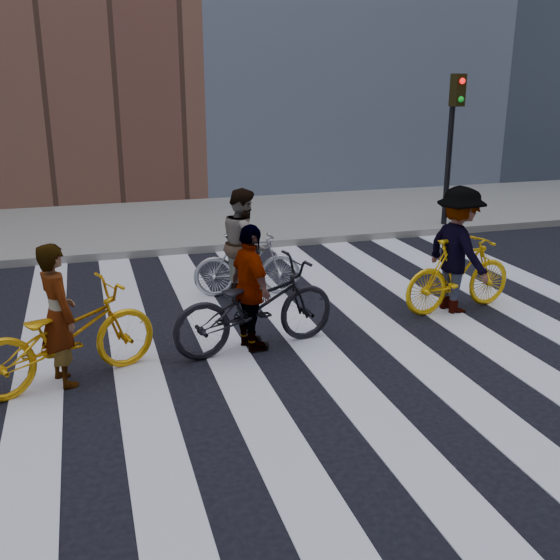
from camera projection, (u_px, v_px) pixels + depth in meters
name	position (u px, v px, depth m)	size (l,w,h in m)	color
ground	(356.00, 344.00, 8.38)	(100.00, 100.00, 0.00)	black
sidewalk_far	(229.00, 220.00, 15.21)	(100.00, 5.00, 0.15)	gray
zebra_crosswalk	(356.00, 344.00, 8.38)	(8.25, 10.00, 0.01)	silver
traffic_signal	(453.00, 126.00, 13.77)	(0.22, 0.42, 3.33)	black
bike_yellow_left	(65.00, 336.00, 7.18)	(0.73, 2.10, 1.11)	orange
bike_silver_mid	(247.00, 265.00, 10.09)	(0.47, 1.66, 1.00)	#A8ABB2
bike_yellow_right	(459.00, 274.00, 9.44)	(0.51, 1.82, 1.09)	yellow
bike_dark_rear	(255.00, 306.00, 8.08)	(0.75, 2.16, 1.14)	black
rider_left	(58.00, 315.00, 7.10)	(0.59, 0.39, 1.61)	slate
rider_mid	(244.00, 243.00, 9.98)	(0.82, 0.64, 1.69)	slate
rider_right	(458.00, 250.00, 9.31)	(1.18, 0.68, 1.82)	slate
rider_rear	(251.00, 288.00, 8.00)	(0.94, 0.39, 1.60)	slate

